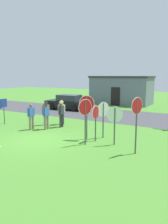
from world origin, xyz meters
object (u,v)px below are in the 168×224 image
object	(u,v)px
info_panel_middle	(4,107)
person_in_dark_shirt	(61,113)
stop_sign_center_cluster	(137,115)
stop_sign_leaning_left	(85,113)
parked_car_on_street	(67,103)
person_near_signs	(61,110)
stop_sign_low_front	(115,119)
person_on_left	(31,115)
stop_sign_rear_left	(103,113)
person_in_teal	(46,114)
stop_sign_far_back	(96,117)
person_holding_notes	(46,111)
stop_sign_nearest	(87,109)

from	to	relation	value
info_panel_middle	person_in_dark_shirt	bearing A→B (deg)	18.06
stop_sign_center_cluster	stop_sign_leaning_left	distance (m)	2.63
parked_car_on_street	stop_sign_leaning_left	world-z (taller)	stop_sign_leaning_left
stop_sign_center_cluster	person_near_signs	distance (m)	7.27
stop_sign_low_front	person_in_dark_shirt	size ratio (longest dim) A/B	1.13
person_on_left	person_near_signs	size ratio (longest dim) A/B	0.97
stop_sign_rear_left	stop_sign_center_cluster	bearing A→B (deg)	-33.69
stop_sign_center_cluster	person_in_teal	xyz separation A→B (m)	(-6.47, 1.52, -0.74)
person_in_dark_shirt	person_on_left	world-z (taller)	person_in_dark_shirt
stop_sign_far_back	stop_sign_rear_left	bearing A→B (deg)	85.59
stop_sign_leaning_left	person_on_left	xyz separation A→B (m)	(-4.60, 0.95, -0.66)
person_holding_notes	person_near_signs	distance (m)	1.09
stop_sign_low_front	person_holding_notes	distance (m)	6.24
person_in_dark_shirt	person_holding_notes	bearing A→B (deg)	-179.10
stop_sign_far_back	info_panel_middle	xyz separation A→B (m)	(-7.63, 0.39, -0.04)
stop_sign_center_cluster	stop_sign_low_front	world-z (taller)	stop_sign_center_cluster
stop_sign_leaning_left	person_on_left	world-z (taller)	stop_sign_leaning_left
parked_car_on_street	stop_sign_nearest	distance (m)	11.10
stop_sign_center_cluster	person_in_dark_shirt	xyz separation A→B (m)	(-6.00, 2.55, -0.77)
person_holding_notes	person_in_teal	xyz separation A→B (m)	(0.85, -1.00, 0.03)
stop_sign_low_front	info_panel_middle	world-z (taller)	stop_sign_low_front
stop_sign_center_cluster	person_near_signs	size ratio (longest dim) A/B	1.47
person_in_dark_shirt	stop_sign_leaning_left	bearing A→B (deg)	-36.94
stop_sign_center_cluster	person_in_dark_shirt	size ratio (longest dim) A/B	1.47
stop_sign_center_cluster	stop_sign_nearest	bearing A→B (deg)	163.47
stop_sign_nearest	person_holding_notes	world-z (taller)	stop_sign_nearest
parked_car_on_street	stop_sign_rear_left	xyz separation A→B (m)	(7.82, -7.73, 0.71)
person_in_dark_shirt	info_panel_middle	size ratio (longest dim) A/B	0.95
person_holding_notes	person_near_signs	bearing A→B (deg)	39.31
stop_sign_rear_left	person_in_teal	distance (m)	4.09
stop_sign_nearest	person_in_teal	bearing A→B (deg)	169.76
stop_sign_far_back	stop_sign_rear_left	size ratio (longest dim) A/B	0.95
person_holding_notes	stop_sign_rear_left	bearing A→B (deg)	-10.64
stop_sign_low_front	person_in_teal	world-z (taller)	stop_sign_low_front
parked_car_on_street	info_panel_middle	size ratio (longest dim) A/B	2.40
stop_sign_rear_left	stop_sign_nearest	world-z (taller)	stop_sign_nearest
stop_sign_rear_left	person_in_dark_shirt	size ratio (longest dim) A/B	1.17
person_in_dark_shirt	parked_car_on_street	bearing A→B (deg)	121.91
person_in_dark_shirt	person_in_teal	world-z (taller)	same
stop_sign_low_front	person_near_signs	distance (m)	5.70
person_in_dark_shirt	stop_sign_center_cluster	bearing A→B (deg)	-23.00
stop_sign_center_cluster	info_panel_middle	size ratio (longest dim) A/B	1.40
stop_sign_rear_left	info_panel_middle	world-z (taller)	stop_sign_rear_left
info_panel_middle	person_on_left	bearing A→B (deg)	-4.99
stop_sign_low_front	stop_sign_nearest	distance (m)	1.76
stop_sign_low_front	person_near_signs	world-z (taller)	stop_sign_low_front
person_on_left	info_panel_middle	bearing A→B (deg)	175.01
person_near_signs	stop_sign_low_front	bearing A→B (deg)	-25.75
stop_sign_center_cluster	stop_sign_rear_left	xyz separation A→B (m)	(-2.40, 1.60, -0.36)
stop_sign_far_back	stop_sign_leaning_left	bearing A→B (deg)	-101.12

